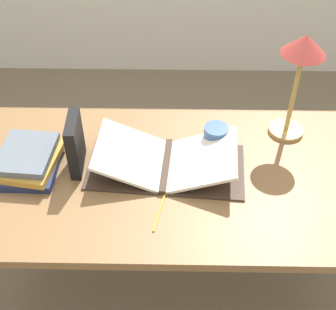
# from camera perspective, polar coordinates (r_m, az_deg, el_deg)

# --- Properties ---
(ground_plane) EXTENTS (12.00, 12.00, 0.00)m
(ground_plane) POSITION_cam_1_polar(r_m,az_deg,el_deg) (2.23, 0.45, -15.44)
(ground_plane) COLOR #70604C
(reading_desk) EXTENTS (1.47, 0.76, 0.72)m
(reading_desk) POSITION_cam_1_polar(r_m,az_deg,el_deg) (1.73, 0.56, -4.43)
(reading_desk) COLOR brown
(reading_desk) RESTS_ON ground_plane
(open_book) EXTENTS (0.58, 0.32, 0.11)m
(open_book) POSITION_cam_1_polar(r_m,az_deg,el_deg) (1.66, -0.38, -0.78)
(open_book) COLOR #38281E
(open_book) RESTS_ON reading_desk
(book_stack_tall) EXTENTS (0.24, 0.28, 0.08)m
(book_stack_tall) POSITION_cam_1_polar(r_m,az_deg,el_deg) (1.73, -16.81, -0.54)
(book_stack_tall) COLOR #1E284C
(book_stack_tall) RESTS_ON reading_desk
(book_standing_upright) EXTENTS (0.04, 0.16, 0.21)m
(book_standing_upright) POSITION_cam_1_polar(r_m,az_deg,el_deg) (1.66, -11.37, 1.31)
(book_standing_upright) COLOR black
(book_standing_upright) RESTS_ON reading_desk
(reading_lamp) EXTENTS (0.16, 0.16, 0.42)m
(reading_lamp) POSITION_cam_1_polar(r_m,az_deg,el_deg) (1.71, 15.83, 11.07)
(reading_lamp) COLOR tan
(reading_lamp) RESTS_ON reading_desk
(coffee_mug) EXTENTS (0.11, 0.09, 0.10)m
(coffee_mug) POSITION_cam_1_polar(r_m,az_deg,el_deg) (1.74, 5.74, 2.10)
(coffee_mug) COLOR #335184
(coffee_mug) RESTS_ON reading_desk
(pencil) EXTENTS (0.04, 0.17, 0.01)m
(pencil) POSITION_cam_1_polar(r_m,az_deg,el_deg) (1.54, -1.15, -6.76)
(pencil) COLOR gold
(pencil) RESTS_ON reading_desk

